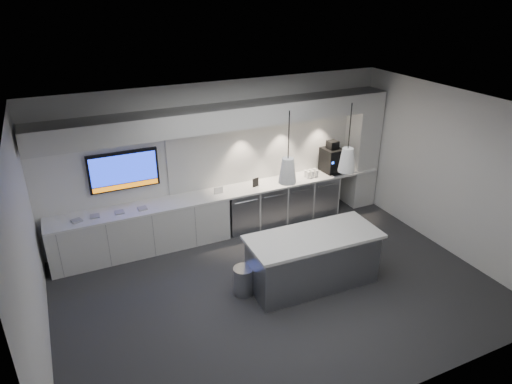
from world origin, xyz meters
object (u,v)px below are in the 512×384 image
coffee_machine (332,159)px  island (312,259)px  bin (244,281)px  wall_tv (124,171)px

coffee_machine → island: bearing=-132.7°
island → bin: (-1.14, 0.23, -0.23)m
bin → wall_tv: bearing=120.5°
coffee_machine → wall_tv: bearing=172.8°
bin → island: bearing=-11.5°
wall_tv → island: 3.71m
wall_tv → island: size_ratio=0.56×
wall_tv → island: wall_tv is taller
wall_tv → bin: bearing=-59.5°
island → bin: island is taller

